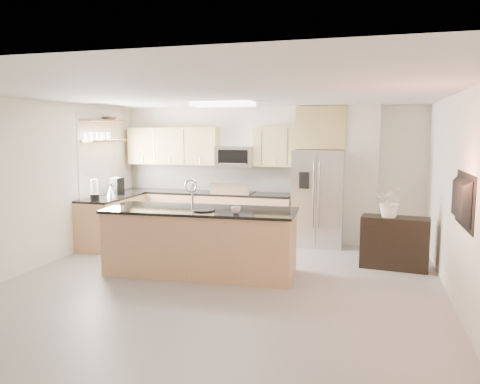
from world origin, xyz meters
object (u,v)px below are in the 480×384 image
(platter, at_px, (203,210))
(bowl, at_px, (109,118))
(blender, at_px, (95,191))
(coffee_maker, at_px, (117,186))
(cup, at_px, (236,210))
(microwave, at_px, (235,156))
(flower_vase, at_px, (391,193))
(refrigerator, at_px, (318,198))
(kettle, at_px, (111,191))
(credenza, at_px, (395,243))
(television, at_px, (456,200))
(range, at_px, (234,215))
(island, at_px, (201,241))

(platter, relative_size, bowl, 0.96)
(blender, bearing_deg, coffee_maker, 91.43)
(cup, bearing_deg, coffee_maker, 148.40)
(microwave, distance_m, flower_vase, 3.28)
(microwave, height_order, refrigerator, microwave)
(blender, height_order, coffee_maker, blender)
(kettle, bearing_deg, blender, -96.26)
(cup, bearing_deg, credenza, 30.53)
(microwave, distance_m, refrigerator, 1.82)
(coffee_maker, bearing_deg, platter, -35.22)
(bowl, bearing_deg, television, -22.32)
(bowl, distance_m, flower_vase, 5.31)
(platter, bearing_deg, flower_vase, 23.14)
(microwave, distance_m, kettle, 2.47)
(microwave, xyz_separation_m, coffee_maker, (-2.10, -0.93, -0.56))
(blender, bearing_deg, range, 37.88)
(platter, height_order, blender, blender)
(range, distance_m, television, 4.78)
(bowl, relative_size, television, 0.33)
(microwave, height_order, flower_vase, microwave)
(refrigerator, bearing_deg, flower_vase, -46.58)
(range, xyz_separation_m, bowl, (-2.25, -0.76, 1.91))
(credenza, height_order, bowl, bowl)
(range, bearing_deg, island, -86.08)
(refrigerator, bearing_deg, range, 178.40)
(microwave, xyz_separation_m, cup, (0.78, -2.70, -0.60))
(credenza, bearing_deg, coffee_maker, -179.33)
(platter, bearing_deg, blender, 159.80)
(island, bearing_deg, coffee_maker, 143.28)
(television, bearing_deg, blender, 74.91)
(range, relative_size, microwave, 1.50)
(range, relative_size, kettle, 4.65)
(microwave, height_order, coffee_maker, microwave)
(platter, distance_m, blender, 2.49)
(refrigerator, bearing_deg, microwave, 174.14)
(platter, distance_m, flower_vase, 2.87)
(credenza, relative_size, bowl, 2.87)
(blender, xyz_separation_m, kettle, (0.05, 0.46, -0.05))
(flower_vase, bearing_deg, credenza, 37.86)
(platter, bearing_deg, microwave, 95.74)
(island, relative_size, cup, 22.26)
(range, xyz_separation_m, television, (3.51, -3.12, 0.88))
(platter, height_order, bowl, bowl)
(range, bearing_deg, blender, -142.12)
(microwave, height_order, television, microwave)
(refrigerator, xyz_separation_m, flower_vase, (1.23, -1.30, 0.30))
(platter, bearing_deg, range, 96.03)
(refrigerator, relative_size, island, 0.62)
(bowl, relative_size, flower_vase, 0.46)
(platter, xyz_separation_m, bowl, (-2.51, 1.72, 1.39))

